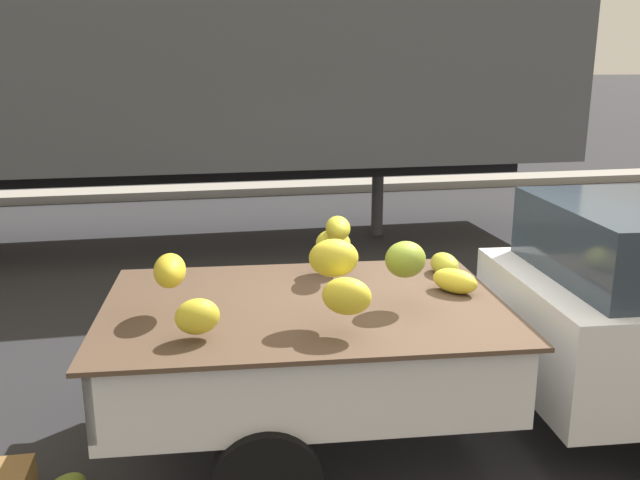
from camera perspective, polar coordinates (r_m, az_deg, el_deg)
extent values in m
plane|color=#28282B|center=(5.25, 11.36, -15.89)|extent=(220.00, 220.00, 0.00)
cube|color=gray|center=(14.16, -3.73, 4.36)|extent=(80.00, 0.80, 0.16)
cube|color=white|center=(5.46, 25.17, -6.62)|extent=(1.98, 1.83, 0.78)
cube|color=#28333D|center=(5.18, 24.22, -0.08)|extent=(1.13, 1.56, 0.52)
cube|color=white|center=(4.77, -1.30, -10.99)|extent=(2.67, 1.88, 0.08)
cube|color=white|center=(5.42, -2.18, -4.74)|extent=(2.54, 0.25, 0.44)
cube|color=white|center=(3.92, -0.09, -12.77)|extent=(2.54, 0.25, 0.44)
cube|color=white|center=(4.93, 13.40, -7.21)|extent=(0.18, 1.69, 0.44)
cube|color=white|center=(4.72, -16.76, -8.49)|extent=(0.18, 1.69, 0.44)
cube|color=#B21914|center=(5.46, -2.20, -5.03)|extent=(2.44, 0.20, 0.07)
cube|color=brown|center=(4.58, -1.33, -5.46)|extent=(2.80, 2.01, 0.03)
ellipsoid|color=gold|center=(4.00, -10.23, -6.32)|extent=(0.29, 0.24, 0.21)
ellipsoid|color=gold|center=(5.23, 10.39, -2.04)|extent=(0.21, 0.31, 0.18)
ellipsoid|color=olive|center=(4.43, 7.17, -1.62)|extent=(0.34, 0.33, 0.24)
ellipsoid|color=gold|center=(5.00, 1.52, 1.00)|extent=(0.23, 0.34, 0.17)
ellipsoid|color=yellow|center=(4.84, 11.23, -3.38)|extent=(0.35, 0.38, 0.17)
ellipsoid|color=gold|center=(4.13, 1.15, -1.51)|extent=(0.32, 0.25, 0.23)
ellipsoid|color=gold|center=(5.14, 1.10, -0.26)|extent=(0.33, 0.31, 0.20)
ellipsoid|color=gold|center=(4.37, -12.47, -2.52)|extent=(0.22, 0.36, 0.21)
ellipsoid|color=gold|center=(3.97, 2.25, -4.73)|extent=(0.35, 0.31, 0.22)
cylinder|color=black|center=(6.30, 21.18, -7.98)|extent=(0.65, 0.25, 0.64)
cylinder|color=black|center=(5.60, -5.24, -9.89)|extent=(0.65, 0.25, 0.64)
cylinder|color=black|center=(4.17, -4.45, -19.27)|extent=(0.65, 0.25, 0.64)
cube|color=#4C5156|center=(9.99, -14.01, 14.12)|extent=(12.01, 2.54, 2.70)
cube|color=black|center=(10.11, -13.48, 5.60)|extent=(11.04, 0.44, 0.30)
cylinder|color=#38383A|center=(10.59, 4.84, 3.75)|extent=(0.18, 0.18, 1.25)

